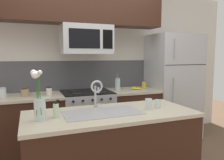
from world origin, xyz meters
TOP-DOWN VIEW (x-y plane):
  - rear_partition at (0.30, 1.28)m, footprint 5.20×0.10m
  - splash_band at (0.00, 1.22)m, footprint 3.61×0.01m
  - back_counter_left at (-0.89, 0.90)m, footprint 1.06×0.65m
  - back_counter_right at (0.78, 0.90)m, footprint 0.82×0.65m
  - stove_range at (0.00, 0.90)m, footprint 0.76×0.64m
  - microwave at (0.00, 0.88)m, footprint 0.74×0.40m
  - upper_cabinet_band at (-0.12, 0.85)m, footprint 2.58×0.34m
  - refrigerator at (1.60, 0.92)m, footprint 0.85×0.74m
  - storage_jar_medium at (-1.17, 0.89)m, footprint 0.10×0.10m
  - storage_jar_short at (-0.89, 0.88)m, footprint 0.11×0.11m
  - storage_jar_squat at (-0.57, 0.87)m, footprint 0.08×0.08m
  - banana_bunch at (0.83, 0.84)m, footprint 0.19×0.11m
  - french_press at (0.54, 0.96)m, footprint 0.09×0.09m
  - coffee_tin at (1.03, 0.95)m, footprint 0.08×0.08m
  - island_counter at (-0.07, -0.35)m, footprint 1.70×0.76m
  - kitchen_sink at (-0.16, -0.35)m, footprint 0.76×0.40m
  - sink_faucet at (-0.16, -0.15)m, footprint 0.14×0.14m
  - dish_soap_bottle at (-0.61, -0.36)m, footprint 0.06×0.05m
  - drinking_glass at (0.33, -0.40)m, footprint 0.07×0.07m
  - spare_glass at (0.46, -0.36)m, footprint 0.06×0.06m
  - flower_vase at (-0.75, -0.40)m, footprint 0.12×0.13m

SIDE VIEW (x-z plane):
  - island_counter at x=-0.07m, z-range 0.00..0.91m
  - back_counter_left at x=-0.89m, z-range 0.00..0.91m
  - back_counter_right at x=0.78m, z-range 0.00..0.91m
  - stove_range at x=0.00m, z-range 0.00..0.93m
  - kitchen_sink at x=-0.16m, z-range 0.76..0.92m
  - refrigerator at x=1.60m, z-range 0.00..1.84m
  - banana_bunch at x=0.83m, z-range 0.89..0.97m
  - spare_glass at x=0.46m, z-range 0.91..1.00m
  - coffee_tin at x=1.03m, z-range 0.91..1.02m
  - storage_jar_short at x=-0.89m, z-range 0.91..1.02m
  - drinking_glass at x=0.33m, z-range 0.91..1.03m
  - storage_jar_squat at x=-0.57m, z-range 0.91..1.03m
  - storage_jar_medium at x=-1.17m, z-range 0.91..1.05m
  - dish_soap_bottle at x=-0.61m, z-range 0.90..1.06m
  - french_press at x=0.54m, z-range 0.88..1.14m
  - flower_vase at x=-0.75m, z-range 0.83..1.28m
  - sink_faucet at x=-0.16m, z-range 0.95..1.26m
  - splash_band at x=0.00m, z-range 0.91..1.39m
  - rear_partition at x=0.30m, z-range 0.00..2.60m
  - microwave at x=0.00m, z-range 1.50..1.93m
  - upper_cabinet_band at x=-0.12m, z-range 1.93..2.53m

